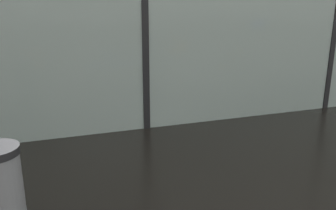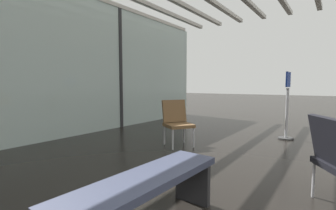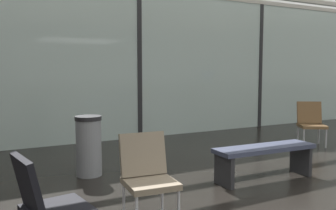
% 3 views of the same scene
% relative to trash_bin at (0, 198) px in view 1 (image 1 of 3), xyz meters
% --- Properties ---
extents(glass_curtain_wall, '(14.00, 0.08, 3.22)m').
position_rel_trash_bin_xyz_m(glass_curtain_wall, '(1.84, 2.38, 1.18)').
color(glass_curtain_wall, '#A3B7B2').
rests_on(glass_curtain_wall, ground).
extents(window_mullion_1, '(0.10, 0.12, 3.22)m').
position_rel_trash_bin_xyz_m(window_mullion_1, '(1.84, 2.38, 1.18)').
color(window_mullion_1, black).
rests_on(window_mullion_1, ground).
extents(window_mullion_2, '(0.10, 0.12, 3.22)m').
position_rel_trash_bin_xyz_m(window_mullion_2, '(5.34, 2.38, 1.18)').
color(window_mullion_2, black).
rests_on(window_mullion_2, ground).
extents(trash_bin, '(0.38, 0.38, 0.86)m').
position_rel_trash_bin_xyz_m(trash_bin, '(0.00, 0.00, 0.00)').
color(trash_bin, slate).
rests_on(trash_bin, ground).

